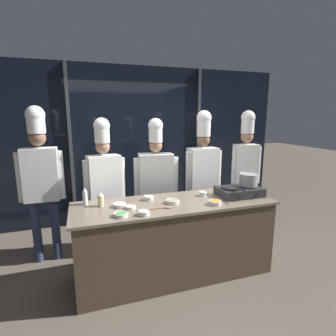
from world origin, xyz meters
TOP-DOWN VIEW (x-y plane):
  - ground_plane at (0.00, 0.00)m, footprint 24.00×24.00m
  - window_wall_back at (0.00, 1.90)m, footprint 5.37×0.09m
  - demo_counter at (0.00, 0.00)m, footprint 2.30×0.75m
  - portable_stove at (0.84, -0.02)m, footprint 0.53×0.37m
  - frying_pan at (0.72, -0.02)m, footprint 0.24×0.41m
  - stock_pot at (0.96, -0.02)m, footprint 0.26×0.23m
  - squeeze_bottle_oil at (-0.81, 0.13)m, footprint 0.07×0.07m
  - squeeze_bottle_clear at (-0.97, 0.24)m, footprint 0.05×0.05m
  - prep_bowl_scallions at (-0.65, -0.23)m, footprint 0.15×0.15m
  - prep_bowl_noodles at (-0.43, -0.28)m, footprint 0.11×0.11m
  - prep_bowl_carrots at (0.40, -0.22)m, footprint 0.14×0.14m
  - prep_bowl_chicken at (-0.52, -0.06)m, footprint 0.11×0.11m
  - prep_bowl_garlic at (-0.62, 0.04)m, footprint 0.14×0.14m
  - prep_bowl_mushrooms at (-0.04, -0.03)m, footprint 0.15×0.15m
  - prep_bowl_rice at (-0.27, 0.17)m, footprint 0.12×0.12m
  - prep_bowl_bean_sprouts at (0.40, 0.11)m, footprint 0.09×0.09m
  - serving_spoon_slotted at (-0.17, -0.16)m, footprint 0.27×0.05m
  - chef_head at (-1.47, 0.81)m, footprint 0.54×0.22m
  - chef_sous at (-0.72, 0.73)m, footprint 0.54×0.29m
  - chef_line at (-0.01, 0.77)m, footprint 0.62×0.30m
  - chef_pastry at (0.68, 0.70)m, footprint 0.57×0.24m
  - chef_apprentice at (1.47, 0.78)m, footprint 0.49×0.22m

SIDE VIEW (x-z plane):
  - ground_plane at x=0.00m, z-range 0.00..0.00m
  - demo_counter at x=0.00m, z-range 0.00..0.90m
  - serving_spoon_slotted at x=-0.17m, z-range 0.90..0.91m
  - prep_bowl_chicken at x=-0.52m, z-range 0.90..0.93m
  - prep_bowl_scallions at x=-0.65m, z-range 0.90..0.93m
  - prep_bowl_garlic at x=-0.62m, z-range 0.90..0.94m
  - prep_bowl_mushrooms at x=-0.04m, z-range 0.90..0.94m
  - prep_bowl_carrots at x=0.40m, z-range 0.90..0.94m
  - prep_bowl_noodles at x=-0.43m, z-range 0.90..0.95m
  - prep_bowl_rice at x=-0.27m, z-range 0.90..0.95m
  - prep_bowl_bean_sprouts at x=0.40m, z-range 0.90..0.95m
  - portable_stove at x=0.84m, z-range 0.89..1.01m
  - squeeze_bottle_oil at x=-0.81m, z-range 0.89..1.05m
  - squeeze_bottle_clear at x=-0.97m, z-range 0.89..1.08m
  - chef_line at x=-0.01m, z-range 0.11..1.94m
  - frying_pan at x=0.72m, z-range 1.01..1.06m
  - chef_sous at x=-0.72m, z-range 0.14..1.99m
  - stock_pot at x=0.96m, z-range 1.01..1.17m
  - chef_pastry at x=0.68m, z-range 0.14..2.08m
  - chef_apprentice at x=1.47m, z-range 0.19..2.13m
  - chef_head at x=-1.47m, z-range 0.18..2.17m
  - window_wall_back at x=0.00m, z-range 0.00..2.70m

